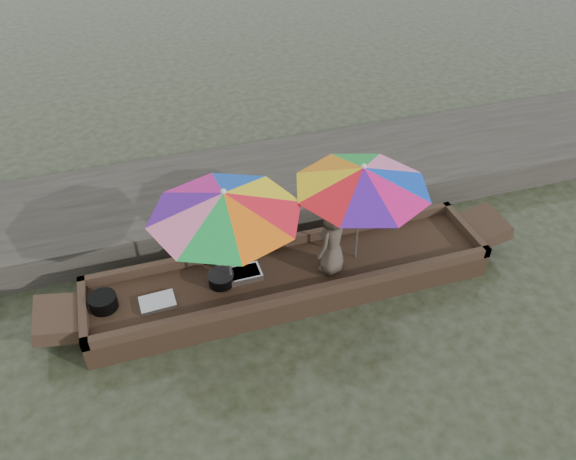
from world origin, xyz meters
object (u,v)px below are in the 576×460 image
object	(u,v)px
supply_bag	(225,255)
boat_hull	(290,280)
tray_crayfish	(244,274)
umbrella_stern	(359,213)
cooking_pot	(103,302)
tray_scallop	(158,302)
umbrella_bow	(228,240)
vendor	(332,240)
charcoal_grill	(221,279)

from	to	relation	value
supply_bag	boat_hull	bearing A→B (deg)	-28.86
tray_crayfish	umbrella_stern	bearing A→B (deg)	-2.97
boat_hull	cooking_pot	bearing A→B (deg)	178.25
cooking_pot	tray_scallop	bearing A→B (deg)	-13.07
boat_hull	tray_crayfish	world-z (taller)	tray_crayfish
supply_bag	tray_scallop	bearing A→B (deg)	-152.63
tray_crayfish	tray_scallop	distance (m)	1.21
umbrella_stern	tray_scallop	bearing A→B (deg)	-178.42
tray_scallop	umbrella_stern	bearing A→B (deg)	1.58
supply_bag	umbrella_bow	bearing A→B (deg)	-92.27
cooking_pot	supply_bag	size ratio (longest dim) A/B	1.27
umbrella_bow	umbrella_stern	size ratio (longest dim) A/B	1.07
vendor	charcoal_grill	bearing A→B (deg)	-44.48
vendor	supply_bag	bearing A→B (deg)	-61.06
cooking_pot	charcoal_grill	world-z (taller)	cooking_pot
vendor	umbrella_bow	world-z (taller)	umbrella_bow
charcoal_grill	supply_bag	bearing A→B (deg)	69.94
boat_hull	charcoal_grill	bearing A→B (deg)	177.59
boat_hull	umbrella_stern	bearing A→B (deg)	0.00
vendor	umbrella_bow	bearing A→B (deg)	-43.44
boat_hull	umbrella_bow	xyz separation A→B (m)	(-0.83, 0.00, 0.95)
boat_hull	umbrella_stern	distance (m)	1.36
boat_hull	charcoal_grill	size ratio (longest dim) A/B	16.60
tray_crayfish	vendor	xyz separation A→B (m)	(1.18, -0.22, 0.48)
tray_crayfish	charcoal_grill	size ratio (longest dim) A/B	1.34
vendor	boat_hull	bearing A→B (deg)	-51.68
tray_scallop	supply_bag	distance (m)	1.15
cooking_pot	tray_crayfish	xyz separation A→B (m)	(1.87, 0.01, -0.05)
cooking_pot	umbrella_bow	size ratio (longest dim) A/B	0.18
tray_crayfish	charcoal_grill	bearing A→B (deg)	-172.77
tray_scallop	umbrella_stern	distance (m)	2.90
tray_scallop	vendor	size ratio (longest dim) A/B	0.43
charcoal_grill	supply_bag	world-z (taller)	supply_bag
umbrella_bow	charcoal_grill	bearing A→B (deg)	162.85
supply_bag	vendor	xyz separation A→B (m)	(1.37, -0.58, 0.39)
tray_crayfish	supply_bag	world-z (taller)	supply_bag
boat_hull	tray_scallop	distance (m)	1.85
cooking_pot	charcoal_grill	xyz separation A→B (m)	(1.53, -0.04, -0.01)
tray_scallop	umbrella_bow	bearing A→B (deg)	4.42
umbrella_bow	umbrella_stern	distance (m)	1.81
vendor	umbrella_stern	size ratio (longest dim) A/B	0.57
vendor	cooking_pot	bearing A→B (deg)	-41.84
vendor	umbrella_bow	size ratio (longest dim) A/B	0.54
umbrella_bow	supply_bag	bearing A→B (deg)	87.73
supply_bag	umbrella_stern	world-z (taller)	umbrella_stern
tray_scallop	umbrella_bow	size ratio (longest dim) A/B	0.23
charcoal_grill	cooking_pot	bearing A→B (deg)	178.66
tray_scallop	cooking_pot	bearing A→B (deg)	166.93
umbrella_stern	umbrella_bow	bearing A→B (deg)	180.00
boat_hull	supply_bag	bearing A→B (deg)	151.14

